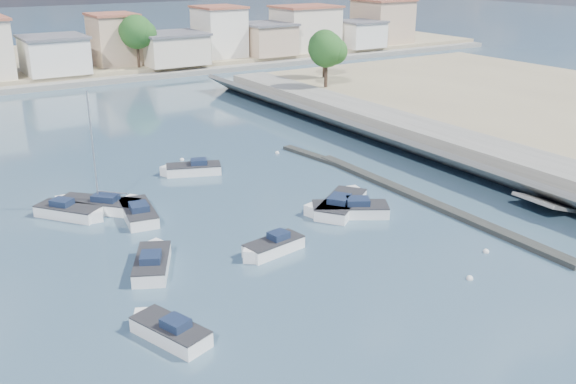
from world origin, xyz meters
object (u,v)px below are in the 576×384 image
object	(u,v)px
motorboat_a	(167,331)
motorboat_c	(346,210)
motorboat_e	(138,212)
motorboat_f	(191,170)
motorboat_g	(71,212)
motorboat_h	(343,204)
sailboat	(96,205)
motorboat_d	(271,248)
motorboat_b	(153,262)

from	to	relation	value
motorboat_a	motorboat_c	size ratio (longest dim) A/B	0.83
motorboat_e	motorboat_f	bearing A→B (deg)	43.61
motorboat_e	motorboat_g	size ratio (longest dim) A/B	1.19
motorboat_c	motorboat_f	distance (m)	15.57
motorboat_e	motorboat_h	size ratio (longest dim) A/B	0.96
motorboat_c	sailboat	distance (m)	18.29
motorboat_a	motorboat_e	bearing A→B (deg)	75.05
motorboat_c	motorboat_e	size ratio (longest dim) A/B	1.00
motorboat_d	motorboat_g	size ratio (longest dim) A/B	0.93
motorboat_e	motorboat_g	xyz separation A→B (m)	(-4.00, 2.46, 0.00)
motorboat_a	sailboat	bearing A→B (deg)	83.72
motorboat_b	motorboat_d	size ratio (longest dim) A/B	1.14
motorboat_f	sailboat	size ratio (longest dim) A/B	0.57
motorboat_c	motorboat_d	xyz separation A→B (m)	(-7.81, -2.56, -0.00)
motorboat_e	motorboat_c	bearing A→B (deg)	-31.05
motorboat_e	motorboat_h	world-z (taller)	same
motorboat_c	motorboat_e	bearing A→B (deg)	148.95
motorboat_g	motorboat_h	distance (m)	19.52
motorboat_g	motorboat_h	bearing A→B (deg)	-27.37
motorboat_b	motorboat_d	world-z (taller)	same
motorboat_b	motorboat_g	distance (m)	10.83
motorboat_a	motorboat_f	xyz separation A→B (m)	(11.38, 22.51, -0.00)
motorboat_h	sailboat	xyz separation A→B (m)	(-15.47, 9.46, 0.04)
motorboat_b	motorboat_g	world-z (taller)	same
motorboat_a	sailboat	xyz separation A→B (m)	(2.05, 18.59, 0.04)
motorboat_a	motorboat_e	xyz separation A→B (m)	(4.18, 15.65, -0.00)
motorboat_c	motorboat_g	world-z (taller)	same
motorboat_g	motorboat_a	bearing A→B (deg)	-90.56
motorboat_b	sailboat	bearing A→B (deg)	90.47
motorboat_b	sailboat	distance (m)	11.13
motorboat_b	motorboat_c	xyz separation A→B (m)	(14.80, 0.51, 0.00)
sailboat	motorboat_h	bearing A→B (deg)	-31.44
motorboat_d	motorboat_g	bearing A→B (deg)	125.17
motorboat_d	motorboat_c	bearing A→B (deg)	18.15
motorboat_d	motorboat_h	distance (m)	9.18
motorboat_f	motorboat_g	size ratio (longest dim) A/B	1.07
motorboat_a	motorboat_h	xyz separation A→B (m)	(17.51, 9.14, -0.00)
motorboat_d	sailboat	size ratio (longest dim) A/B	0.50
motorboat_g	motorboat_c	bearing A→B (deg)	-31.18
motorboat_e	motorboat_b	bearing A→B (deg)	-103.99
motorboat_g	motorboat_h	size ratio (longest dim) A/B	0.81
motorboat_b	motorboat_e	xyz separation A→B (m)	(2.04, 8.19, 0.00)
motorboat_f	sailboat	bearing A→B (deg)	-157.24
motorboat_f	motorboat_h	world-z (taller)	same
sailboat	motorboat_e	bearing A→B (deg)	-54.10
motorboat_a	motorboat_b	world-z (taller)	same
motorboat_a	motorboat_g	world-z (taller)	same
motorboat_e	sailboat	xyz separation A→B (m)	(-2.13, 2.94, 0.04)
motorboat_d	motorboat_h	size ratio (longest dim) A/B	0.75
motorboat_a	motorboat_g	bearing A→B (deg)	89.44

